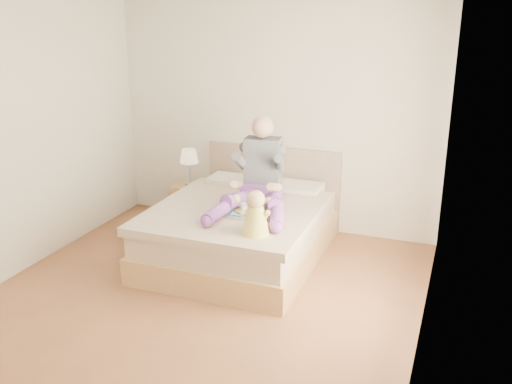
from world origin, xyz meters
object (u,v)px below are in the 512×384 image
(baby, at_px, (256,216))
(adult, at_px, (259,179))
(tray, at_px, (253,212))
(bed, at_px, (243,227))
(nightstand, at_px, (190,204))

(baby, bearing_deg, adult, 90.52)
(adult, xyz_separation_m, tray, (0.06, -0.33, -0.25))
(bed, distance_m, baby, 1.01)
(bed, relative_size, tray, 4.55)
(nightstand, distance_m, adult, 1.50)
(bed, bearing_deg, tray, -53.39)
(baby, bearing_deg, bed, 101.80)
(adult, bearing_deg, bed, 174.24)
(bed, height_order, baby, baby)
(bed, xyz_separation_m, tray, (0.24, -0.32, 0.32))
(bed, relative_size, baby, 5.08)
(bed, relative_size, nightstand, 4.41)
(nightstand, bearing_deg, adult, -33.35)
(nightstand, bearing_deg, bed, -37.85)
(adult, height_order, baby, adult)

